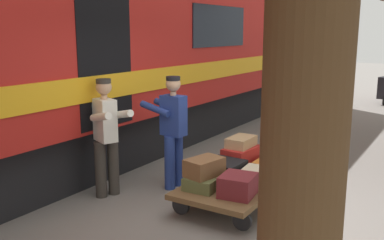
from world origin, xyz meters
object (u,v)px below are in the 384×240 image
(suitcase_tan_vintage, at_px, (241,142))
(suitcase_red_plastic, at_px, (241,157))
(suitcase_orange_carryall, at_px, (272,166))
(porter_by_door, at_px, (106,134))
(train_car, at_px, (37,49))
(suitcase_black_hardshell, at_px, (224,169))
(suitcase_brown_leather, at_px, (204,167))
(suitcase_olive_duffel, at_px, (204,182))
(suitcase_cream_canvas, at_px, (256,176))
(luggage_cart, at_px, (240,182))
(porter_in_overalls, at_px, (172,128))
(suitcase_maroon_trunk, at_px, (238,185))

(suitcase_tan_vintage, bearing_deg, suitcase_red_plastic, 129.68)
(suitcase_orange_carryall, relative_size, porter_by_door, 0.30)
(porter_by_door, bearing_deg, train_car, -9.87)
(suitcase_black_hardshell, distance_m, porter_by_door, 1.75)
(train_car, xyz_separation_m, suitcase_brown_leather, (-3.17, -0.01, -1.47))
(train_car, distance_m, suitcase_olive_duffel, 3.59)
(suitcase_olive_duffel, xyz_separation_m, suitcase_brown_leather, (0.01, -0.03, 0.20))
(suitcase_cream_canvas, relative_size, porter_by_door, 0.29)
(train_car, bearing_deg, suitcase_black_hardshell, -170.33)
(suitcase_black_hardshell, bearing_deg, porter_by_door, 30.25)
(luggage_cart, distance_m, suitcase_brown_leather, 0.68)
(suitcase_olive_duffel, height_order, suitcase_tan_vintage, suitcase_tan_vintage)
(suitcase_black_hardshell, bearing_deg, suitcase_tan_vintage, -87.61)
(porter_in_overalls, bearing_deg, suitcase_red_plastic, -145.20)
(train_car, distance_m, suitcase_maroon_trunk, 4.01)
(train_car, height_order, suitcase_tan_vintage, train_car)
(suitcase_brown_leather, relative_size, porter_in_overalls, 0.29)
(train_car, distance_m, porter_by_door, 2.09)
(suitcase_olive_duffel, xyz_separation_m, suitcase_maroon_trunk, (-0.50, 0.00, 0.05))
(suitcase_orange_carryall, bearing_deg, train_car, 16.80)
(suitcase_red_plastic, relative_size, suitcase_tan_vintage, 1.24)
(suitcase_red_plastic, relative_size, suitcase_maroon_trunk, 1.40)
(luggage_cart, bearing_deg, porter_by_door, 26.47)
(train_car, bearing_deg, porter_in_overalls, -167.61)
(suitcase_red_plastic, bearing_deg, suitcase_maroon_trunk, 113.59)
(train_car, relative_size, suitcase_tan_vintage, 39.53)
(porter_in_overalls, xyz_separation_m, porter_by_door, (0.58, 0.81, 0.00))
(suitcase_cream_canvas, relative_size, suitcase_olive_duffel, 1.03)
(suitcase_black_hardshell, relative_size, suitcase_tan_vintage, 1.01)
(suitcase_orange_carryall, height_order, porter_in_overalls, porter_in_overalls)
(train_car, xyz_separation_m, porter_by_door, (-1.73, 0.30, -1.14))
(suitcase_black_hardshell, relative_size, suitcase_orange_carryall, 1.00)
(suitcase_tan_vintage, bearing_deg, suitcase_cream_canvas, 131.07)
(suitcase_tan_vintage, relative_size, porter_in_overalls, 0.29)
(luggage_cart, height_order, suitcase_brown_leather, suitcase_brown_leather)
(porter_by_door, bearing_deg, suitcase_cream_canvas, -156.53)
(suitcase_black_hardshell, height_order, porter_in_overalls, porter_in_overalls)
(suitcase_red_plastic, height_order, porter_in_overalls, porter_in_overalls)
(suitcase_tan_vintage, height_order, porter_by_door, porter_by_door)
(suitcase_black_hardshell, bearing_deg, luggage_cart, 180.00)
(suitcase_black_hardshell, distance_m, porter_in_overalls, 1.00)
(luggage_cart, relative_size, suitcase_maroon_trunk, 4.66)
(suitcase_brown_leather, bearing_deg, suitcase_tan_vintage, -89.43)
(luggage_cart, distance_m, suitcase_olive_duffel, 0.63)
(suitcase_maroon_trunk, relative_size, suitcase_brown_leather, 0.89)
(porter_by_door, bearing_deg, suitcase_orange_carryall, -144.00)
(suitcase_orange_carryall, bearing_deg, porter_by_door, 36.00)
(suitcase_orange_carryall, xyz_separation_m, suitcase_maroon_trunk, (0.00, 1.14, 0.05))
(suitcase_red_plastic, relative_size, suitcase_brown_leather, 1.24)
(train_car, xyz_separation_m, suitcase_red_plastic, (-3.18, -1.11, -1.60))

